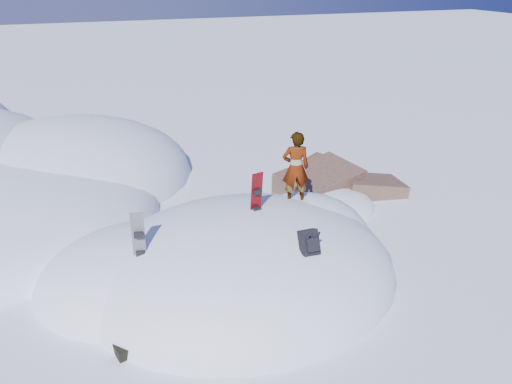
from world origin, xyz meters
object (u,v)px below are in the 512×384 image
object	(u,v)px
backpack	(309,242)
person	(296,168)
snowboard_dark	(139,245)
snowboard_red	(256,202)

from	to	relation	value
backpack	person	distance (m)	2.50
snowboard_dark	backpack	world-z (taller)	snowboard_dark
snowboard_red	person	distance (m)	1.41
snowboard_dark	backpack	bearing A→B (deg)	-10.31
snowboard_dark	backpack	size ratio (longest dim) A/B	2.38
snowboard_dark	person	size ratio (longest dim) A/B	0.78
snowboard_red	person	xyz separation A→B (m)	(1.21, 0.62, 0.41)
snowboard_red	person	world-z (taller)	person
snowboard_dark	person	distance (m)	4.02
snowboard_red	backpack	bearing A→B (deg)	-87.36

